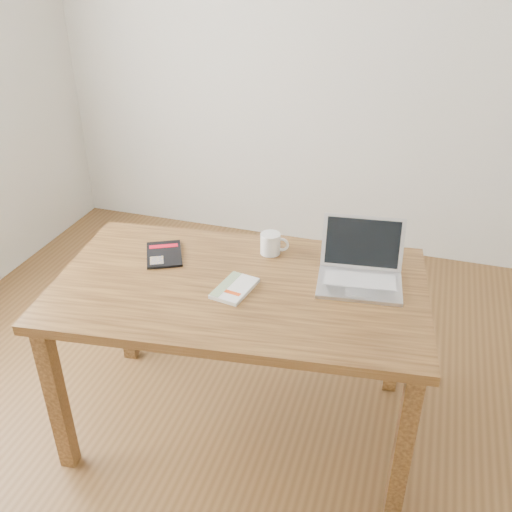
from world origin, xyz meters
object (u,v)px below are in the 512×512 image
(white_guidebook, at_px, (235,288))
(black_guidebook, at_px, (164,254))
(desk, at_px, (240,302))
(coffee_mug, at_px, (271,243))
(laptop, at_px, (360,269))

(white_guidebook, distance_m, black_guidebook, 0.41)
(desk, distance_m, coffee_mug, 0.31)
(white_guidebook, xyz_separation_m, laptop, (0.45, 0.22, 0.04))
(desk, bearing_deg, coffee_mug, 72.14)
(white_guidebook, bearing_deg, laptop, 35.85)
(white_guidebook, distance_m, laptop, 0.50)
(desk, relative_size, coffee_mug, 12.51)
(desk, relative_size, laptop, 4.32)
(black_guidebook, bearing_deg, laptop, -23.16)
(black_guidebook, height_order, coffee_mug, coffee_mug)
(white_guidebook, relative_size, laptop, 0.60)
(desk, height_order, white_guidebook, white_guidebook)
(white_guidebook, bearing_deg, black_guidebook, 166.17)
(white_guidebook, bearing_deg, desk, 97.46)
(desk, height_order, coffee_mug, coffee_mug)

